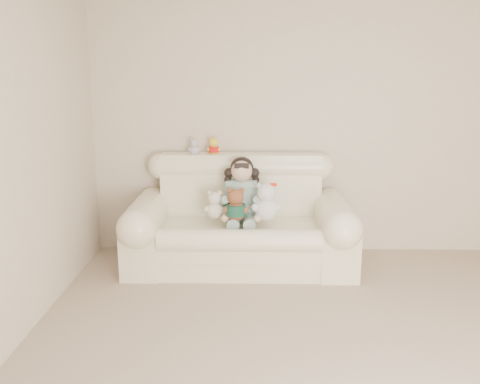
% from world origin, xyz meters
% --- Properties ---
extents(wall_back, '(4.50, 0.00, 4.50)m').
position_xyz_m(wall_back, '(0.00, 2.50, 1.30)').
color(wall_back, beige).
rests_on(wall_back, ground).
extents(sofa, '(2.10, 0.95, 1.03)m').
position_xyz_m(sofa, '(-0.77, 2.00, 0.52)').
color(sofa, '#FFF6CD').
rests_on(sofa, floor).
extents(seated_child, '(0.41, 0.49, 0.62)m').
position_xyz_m(seated_child, '(-0.76, 2.08, 0.73)').
color(seated_child, '#286856').
rests_on(seated_child, sofa).
extents(brown_teddy, '(0.26, 0.22, 0.36)m').
position_xyz_m(brown_teddy, '(-0.81, 1.83, 0.68)').
color(brown_teddy, brown).
rests_on(brown_teddy, sofa).
extents(white_cat, '(0.31, 0.26, 0.42)m').
position_xyz_m(white_cat, '(-0.54, 1.85, 0.71)').
color(white_cat, silver).
rests_on(white_cat, sofa).
extents(cream_teddy, '(0.22, 0.18, 0.30)m').
position_xyz_m(cream_teddy, '(-1.00, 1.90, 0.65)').
color(cream_teddy, beige).
rests_on(cream_teddy, sofa).
extents(yellow_mini_bear, '(0.14, 0.11, 0.20)m').
position_xyz_m(yellow_mini_bear, '(-1.04, 2.36, 1.11)').
color(yellow_mini_bear, yellow).
rests_on(yellow_mini_bear, sofa).
extents(grey_mini_plush, '(0.15, 0.13, 0.19)m').
position_xyz_m(grey_mini_plush, '(-1.22, 2.35, 1.11)').
color(grey_mini_plush, silver).
rests_on(grey_mini_plush, sofa).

